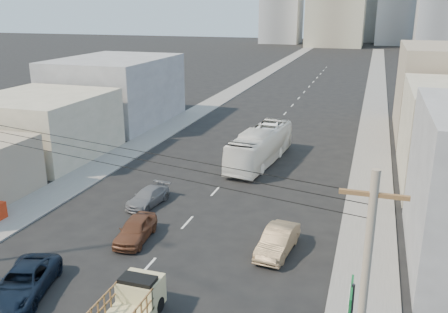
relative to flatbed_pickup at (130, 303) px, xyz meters
The scene contains 13 objects.
sidewalk_left 68.10m from the flatbed_pickup, 101.24° to the left, with size 3.50×180.00×0.12m, color slate.
sidewalk_right 67.57m from the flatbed_pickup, 81.29° to the left, with size 3.50×180.00×0.12m, color slate.
lane_dashes 49.82m from the flatbed_pickup, 91.74° to the left, with size 0.15×104.00×0.01m.
flatbed_pickup is the anchor object (origin of this frame).
navy_pickup 6.30m from the flatbed_pickup, behind, with size 2.36×5.13×1.42m, color black.
city_bus 24.91m from the flatbed_pickup, 89.58° to the left, with size 2.73×11.68×3.25m, color white.
sedan_brown 8.35m from the flatbed_pickup, 116.05° to the left, with size 1.70×4.24×1.44m, color brown.
sedan_tan 10.04m from the flatbed_pickup, 59.23° to the left, with size 1.58×4.53×1.49m, color #9A7D5A.
sedan_grey 13.87m from the flatbed_pickup, 112.96° to the left, with size 1.70×4.19×1.22m, color slate.
overhead_wires 8.20m from the flatbed_pickup, 131.45° to the right, with size 23.01×5.02×0.72m.
bldg_left_mid 29.27m from the flatbed_pickup, 134.63° to the left, with size 11.00×12.00×6.00m, color #AEA88C.
bldg_left_far 41.60m from the flatbed_pickup, 120.43° to the left, with size 12.00×16.00×8.00m, color gray.
midrise_east 164.78m from the flatbed_pickup, 80.01° to the left, with size 14.00×14.00×28.00m, color gray.
Camera 1 is at (11.22, -13.20, 14.02)m, focal length 38.00 mm.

